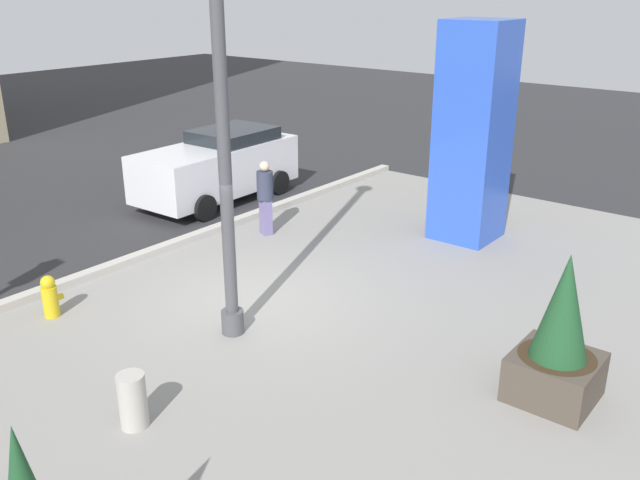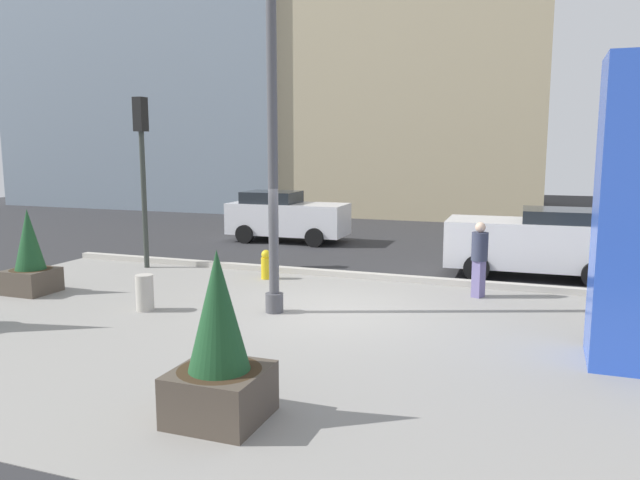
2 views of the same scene
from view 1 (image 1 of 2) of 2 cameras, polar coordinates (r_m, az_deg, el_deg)
The scene contains 10 objects.
ground_plane at distance 15.10m, azimuth -16.62°, elevation -0.75°, with size 60.00×60.00×0.00m, color #2D2D30.
plaza_pavement at distance 11.09m, azimuth 1.97°, elevation -7.89°, with size 18.00×10.00×0.02m, color gray.
curb_strip at distance 14.40m, azimuth -14.60°, elevation -1.26°, with size 18.00×0.24×0.16m, color #B7B2A8.
lamp_post at distance 10.01m, azimuth -8.22°, elevation 10.97°, with size 0.44×0.44×7.47m.
art_pillar_blue at distance 14.90m, azimuth 12.67°, elevation 8.66°, with size 1.29×1.29×4.63m, color blue.
potted_plant_near_right at distance 9.63m, azimuth 19.36°, elevation -8.00°, with size 1.09×1.09×2.12m.
fire_hydrant at distance 12.34m, azimuth -21.65°, elevation -4.42°, with size 0.36×0.26×0.75m.
concrete_bollard at distance 9.13m, azimuth -15.40°, elevation -12.84°, with size 0.36×0.36×0.75m, color #B2ADA3.
car_far_lane at distance 17.76m, azimuth -8.52°, elevation 6.19°, with size 4.45×2.14×1.77m.
pedestrian_crossing at distance 15.08m, azimuth -4.61°, elevation 3.83°, with size 0.47×0.47×1.68m.
Camera 1 is at (-7.84, -7.76, 5.32)m, focal length 38.26 mm.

